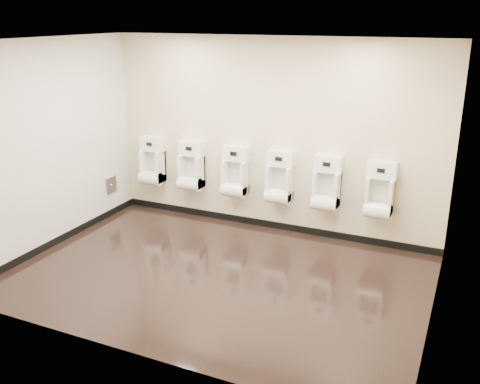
% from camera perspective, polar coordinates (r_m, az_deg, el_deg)
% --- Properties ---
extents(ground, '(5.00, 3.50, 0.00)m').
position_cam_1_polar(ground, '(6.70, -2.43, -8.91)').
color(ground, black).
rests_on(ground, ground).
extents(ceiling, '(5.00, 3.50, 0.00)m').
position_cam_1_polar(ceiling, '(5.95, -2.81, 15.77)').
color(ceiling, white).
extents(back_wall, '(5.00, 0.02, 2.80)m').
position_cam_1_polar(back_wall, '(7.73, 3.29, 5.93)').
color(back_wall, beige).
rests_on(back_wall, ground).
extents(front_wall, '(5.00, 0.02, 2.80)m').
position_cam_1_polar(front_wall, '(4.76, -12.15, -2.63)').
color(front_wall, beige).
rests_on(front_wall, ground).
extents(left_wall, '(0.02, 3.50, 2.80)m').
position_cam_1_polar(left_wall, '(7.61, -19.71, 4.66)').
color(left_wall, beige).
rests_on(left_wall, ground).
extents(right_wall, '(0.02, 3.50, 2.80)m').
position_cam_1_polar(right_wall, '(5.56, 21.06, -0.40)').
color(right_wall, beige).
rests_on(right_wall, ground).
extents(tile_overlay_left, '(0.01, 3.50, 2.80)m').
position_cam_1_polar(tile_overlay_left, '(7.61, -19.68, 4.66)').
color(tile_overlay_left, white).
rests_on(tile_overlay_left, ground).
extents(skirting_back, '(5.00, 0.02, 0.10)m').
position_cam_1_polar(skirting_back, '(8.12, 3.09, -3.42)').
color(skirting_back, black).
rests_on(skirting_back, ground).
extents(skirting_left, '(0.02, 3.50, 0.10)m').
position_cam_1_polar(skirting_left, '(8.01, -18.60, -4.75)').
color(skirting_left, black).
rests_on(skirting_left, ground).
extents(access_panel, '(0.04, 0.25, 0.25)m').
position_cam_1_polar(access_panel, '(8.70, -13.60, 0.73)').
color(access_panel, '#9E9EA3').
rests_on(access_panel, left_wall).
extents(urinal_0, '(0.40, 0.30, 0.75)m').
position_cam_1_polar(urinal_0, '(8.65, -9.34, 2.94)').
color(urinal_0, white).
rests_on(urinal_0, back_wall).
extents(urinal_1, '(0.40, 0.30, 0.75)m').
position_cam_1_polar(urinal_1, '(8.28, -5.23, 2.42)').
color(urinal_1, white).
rests_on(urinal_1, back_wall).
extents(urinal_2, '(0.40, 0.30, 0.75)m').
position_cam_1_polar(urinal_2, '(7.95, -0.53, 1.81)').
color(urinal_2, white).
rests_on(urinal_2, back_wall).
extents(urinal_3, '(0.40, 0.30, 0.75)m').
position_cam_1_polar(urinal_3, '(7.70, 4.22, 1.19)').
color(urinal_3, white).
rests_on(urinal_3, back_wall).
extents(urinal_4, '(0.40, 0.30, 0.75)m').
position_cam_1_polar(urinal_4, '(7.50, 9.20, 0.52)').
color(urinal_4, white).
rests_on(urinal_4, back_wall).
extents(urinal_5, '(0.40, 0.30, 0.75)m').
position_cam_1_polar(urinal_5, '(7.36, 14.66, -0.21)').
color(urinal_5, white).
rests_on(urinal_5, back_wall).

